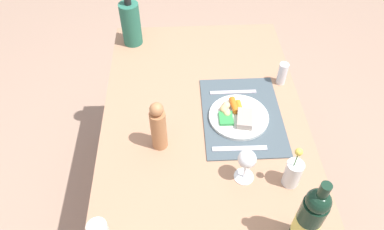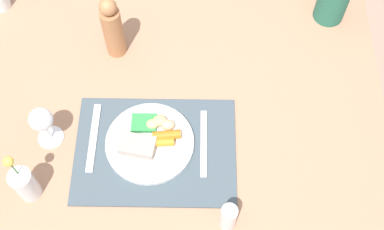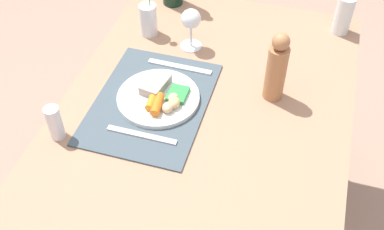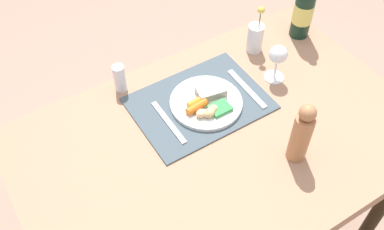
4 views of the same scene
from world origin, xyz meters
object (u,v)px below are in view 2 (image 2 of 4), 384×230
Objects in this scene: dining_table at (165,113)px; flower_vase at (24,183)px; wine_glass at (42,121)px; fork at (94,137)px; dinner_plate at (150,141)px; salt_shaker at (228,217)px; pepper_mill at (112,28)px; knife at (204,143)px.

dining_table is 6.43× the size of flower_vase.
wine_glass is at bearing 79.41° from flower_vase.
dining_table is at bearing 39.40° from flower_vase.
wine_glass is 0.72× the size of flower_vase.
fork is at bearing 46.35° from flower_vase.
dinner_plate reaches higher than dining_table.
fork is (-0.19, -0.12, 0.08)m from dining_table.
dinner_plate is at bearing 133.13° from salt_shaker.
dining_table is at bearing 76.47° from dinner_plate.
dining_table is 0.47m from flower_vase.
pepper_mill is 0.51m from flower_vase.
flower_vase is at bearing -100.59° from wine_glass.
dining_table is 0.20m from knife.
salt_shaker is (0.52, -0.08, -0.01)m from flower_vase.
knife is 0.89× the size of pepper_mill.
flower_vase is at bearing -132.88° from fork.
fork is at bearing 177.38° from knife.
salt_shaker is at bearing -31.92° from fork.
dining_table is 0.24m from fork.
dining_table is 0.17m from dinner_plate.
pepper_mill is (-0.15, 0.18, 0.18)m from dining_table.
knife is at bearing 17.54° from flower_vase.
dinner_plate is 0.35m from pepper_mill.
fork is 0.15m from wine_glass.
dining_table is at bearing 33.50° from fork.
dining_table is 6.11× the size of fork.
salt_shaker is (0.06, -0.23, 0.05)m from knife.
pepper_mill is at bearing 121.35° from salt_shaker.
salt_shaker is at bearing -25.93° from wine_glass.
dinner_plate is at bearing -69.32° from pepper_mill.
dinner_plate reaches higher than knife.
dining_table is 5.23× the size of dinner_plate.
flower_vase reaches higher than fork.
knife is at bearing -1.70° from fork.
dinner_plate is 1.17× the size of fork.
dinner_plate is 0.15m from knife.
fork and knife have the same top height.
knife is at bearing -1.97° from wine_glass.
pepper_mill is at bearing 83.36° from fork.
knife is 0.24m from salt_shaker.
salt_shaker is (0.49, -0.24, -0.05)m from wine_glass.
pepper_mill is at bearing 110.68° from dinner_plate.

